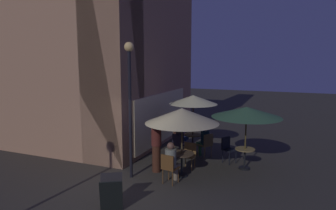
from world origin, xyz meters
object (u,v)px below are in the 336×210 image
object	(u,v)px
cafe_chair_0	(228,147)
patron_seated_0	(172,160)
street_lamp_near_corner	(130,90)
patron_standing_4	(156,146)
cafe_table_0	(245,155)
menu_sandwich_board	(111,193)
patio_umbrella_1	(182,116)
cafe_chair_5	(179,135)
patron_seated_2	(204,139)
cafe_chair_4	(207,143)
cafe_table_2	(193,140)
cafe_chair_3	(178,143)
cafe_table_1	(182,159)
patron_seated_3	(181,132)
cafe_chair_1	(189,153)
patio_umbrella_0	(246,112)
patio_umbrella_2	(193,100)
patron_seated_1	(181,139)
cafe_chair_2	(169,166)

from	to	relation	value
cafe_chair_0	patron_seated_0	size ratio (longest dim) A/B	0.73
street_lamp_near_corner	patron_standing_4	size ratio (longest dim) A/B	2.43
cafe_table_0	menu_sandwich_board	bearing A→B (deg)	148.18
patio_umbrella_1	cafe_chair_5	distance (m)	3.45
menu_sandwich_board	patron_seated_2	bearing A→B (deg)	-42.42
patron_seated_2	patron_standing_4	world-z (taller)	patron_standing_4
cafe_chair_4	cafe_table_2	bearing A→B (deg)	0.00
cafe_chair_3	patron_standing_4	bearing A→B (deg)	-163.25
cafe_chair_4	patron_standing_4	size ratio (longest dim) A/B	0.54
cafe_table_1	cafe_table_2	size ratio (longest dim) A/B	1.06
cafe_table_0	cafe_chair_5	size ratio (longest dim) A/B	0.75
patio_umbrella_1	patron_standing_4	xyz separation A→B (m)	(0.04, 0.92, -1.09)
patron_seated_3	patron_standing_4	size ratio (longest dim) A/B	0.73
patron_seated_3	cafe_chair_1	bearing A→B (deg)	-35.00
cafe_chair_4	patio_umbrella_1	bearing A→B (deg)	115.87
cafe_table_2	cafe_chair_5	bearing A→B (deg)	62.33
patio_umbrella_0	patron_seated_3	distance (m)	3.42
patio_umbrella_0	patron_seated_2	distance (m)	2.20
patron_seated_0	menu_sandwich_board	bearing A→B (deg)	170.48
cafe_table_1	cafe_table_0	bearing A→B (deg)	-51.15
cafe_chair_3	cafe_chair_4	size ratio (longest dim) A/B	0.97
cafe_chair_0	patron_seated_2	bearing A→B (deg)	-163.46
cafe_table_1	patio_umbrella_2	size ratio (longest dim) A/B	0.34
cafe_table_2	patron_seated_2	distance (m)	0.70
cafe_table_0	cafe_table_2	bearing A→B (deg)	64.09
patio_umbrella_1	patron_seated_1	xyz separation A→B (m)	(1.85, 0.71, -1.30)
cafe_table_0	cafe_table_1	world-z (taller)	cafe_table_1
cafe_table_1	patron_seated_0	size ratio (longest dim) A/B	0.62
menu_sandwich_board	patron_seated_0	bearing A→B (deg)	-50.16
menu_sandwich_board	cafe_chair_5	distance (m)	5.72
cafe_table_2	patron_seated_0	size ratio (longest dim) A/B	0.58
cafe_table_2	patron_standing_4	size ratio (longest dim) A/B	0.43
cafe_table_0	cafe_chair_5	world-z (taller)	cafe_chair_5
menu_sandwich_board	cafe_chair_1	xyz separation A→B (m)	(3.58, -0.84, 0.09)
cafe_table_0	cafe_chair_3	xyz separation A→B (m)	(0.28, 2.55, 0.07)
menu_sandwich_board	patio_umbrella_1	size ratio (longest dim) A/B	0.36
cafe_chair_1	patron_seated_1	world-z (taller)	patron_seated_1
cafe_table_0	patron_standing_4	distance (m)	3.06
cafe_table_0	cafe_chair_3	world-z (taller)	cafe_chair_3
cafe_chair_2	cafe_chair_1	bearing A→B (deg)	4.79
patron_standing_4	patron_seated_3	bearing A→B (deg)	60.09
cafe_chair_4	patron_seated_3	world-z (taller)	patron_seated_3
menu_sandwich_board	cafe_table_0	size ratio (longest dim) A/B	1.20
patron_seated_1	patron_seated_2	bearing A→B (deg)	-48.89
street_lamp_near_corner	cafe_chair_4	bearing A→B (deg)	-31.46
cafe_chair_2	cafe_chair_4	size ratio (longest dim) A/B	0.98
patio_umbrella_2	patron_seated_3	bearing A→B (deg)	62.33
cafe_chair_1	cafe_table_0	bearing A→B (deg)	109.91
patio_umbrella_2	patron_standing_4	xyz separation A→B (m)	(-2.48, 0.47, -1.26)
patio_umbrella_2	cafe_chair_4	world-z (taller)	patio_umbrella_2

